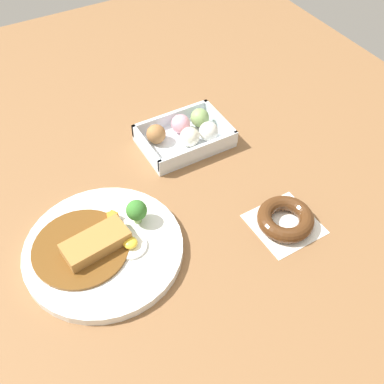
% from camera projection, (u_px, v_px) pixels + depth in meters
% --- Properties ---
extents(ground_plane, '(1.60, 1.60, 0.00)m').
position_uv_depth(ground_plane, '(131.00, 187.00, 0.94)').
color(ground_plane, brown).
extents(curry_plate, '(0.29, 0.29, 0.07)m').
position_uv_depth(curry_plate, '(103.00, 247.00, 0.82)').
color(curry_plate, white).
rests_on(curry_plate, ground_plane).
extents(donut_box, '(0.19, 0.13, 0.06)m').
position_uv_depth(donut_box, '(186.00, 134.00, 1.02)').
color(donut_box, silver).
rests_on(donut_box, ground_plane).
extents(chocolate_ring_donut, '(0.12, 0.12, 0.03)m').
position_uv_depth(chocolate_ring_donut, '(285.00, 219.00, 0.86)').
color(chocolate_ring_donut, white).
rests_on(chocolate_ring_donut, ground_plane).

